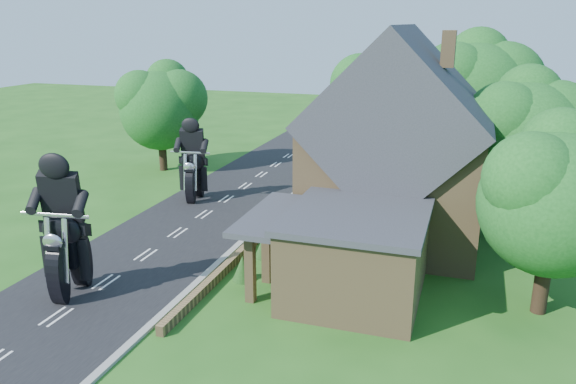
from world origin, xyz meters
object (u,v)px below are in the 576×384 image
(garden_wall, at_px, (270,225))
(house, at_px, (397,152))
(annex, at_px, (353,253))
(motorcycle_follow, at_px, (195,188))
(motorcycle_lead, at_px, (71,275))

(garden_wall, bearing_deg, house, 9.17)
(annex, relative_size, motorcycle_follow, 4.35)
(motorcycle_lead, relative_size, motorcycle_follow, 1.15)
(motorcycle_follow, bearing_deg, annex, 134.09)
(motorcycle_lead, bearing_deg, house, -145.08)
(house, height_order, motorcycle_lead, house)
(house, distance_m, motorcycle_follow, 12.88)
(garden_wall, distance_m, annex, 8.19)
(garden_wall, xyz_separation_m, motorcycle_follow, (-5.98, 3.19, 0.55))
(house, distance_m, motorcycle_lead, 15.55)
(house, xyz_separation_m, annex, (-0.62, -6.80, -2.58))
(garden_wall, distance_m, motorcycle_follow, 6.80)
(house, distance_m, annex, 7.30)
(house, xyz_separation_m, motorcycle_follow, (-12.18, 2.19, -3.59))
(house, bearing_deg, garden_wall, -170.83)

